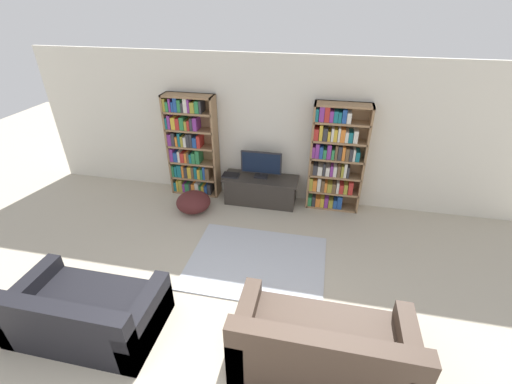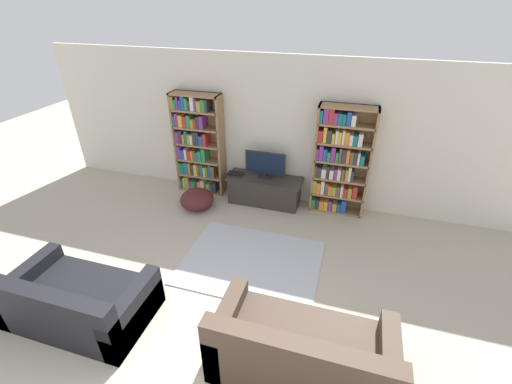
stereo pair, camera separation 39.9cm
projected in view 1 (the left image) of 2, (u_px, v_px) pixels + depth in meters
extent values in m
cube|color=silver|center=(271.00, 131.00, 6.05)|extent=(8.80, 0.06, 2.60)
cube|color=#93704C|center=(170.00, 145.00, 6.38)|extent=(0.04, 0.30, 1.92)
cube|color=#93704C|center=(216.00, 149.00, 6.23)|extent=(0.04, 0.30, 1.92)
cube|color=#93704C|center=(195.00, 144.00, 6.42)|extent=(0.93, 0.04, 1.92)
cube|color=#93704C|center=(188.00, 96.00, 5.83)|extent=(0.93, 0.30, 0.04)
cube|color=#93704C|center=(197.00, 191.00, 6.78)|extent=(0.89, 0.30, 0.04)
cube|color=#196B75|center=(177.00, 184.00, 6.78)|extent=(0.05, 0.24, 0.18)
cube|color=gold|center=(180.00, 184.00, 6.76)|extent=(0.04, 0.24, 0.23)
cube|color=#9E9333|center=(182.00, 184.00, 6.75)|extent=(0.07, 0.24, 0.24)
cube|color=#7F338C|center=(186.00, 186.00, 6.76)|extent=(0.05, 0.24, 0.17)
cube|color=#2D7F47|center=(189.00, 186.00, 6.74)|extent=(0.08, 0.24, 0.18)
cube|color=#333338|center=(192.00, 186.00, 6.73)|extent=(0.04, 0.24, 0.19)
cube|color=orange|center=(195.00, 186.00, 6.72)|extent=(0.07, 0.24, 0.18)
cube|color=silver|center=(199.00, 186.00, 6.70)|extent=(0.08, 0.24, 0.21)
cube|color=#2D7F47|center=(202.00, 187.00, 6.70)|extent=(0.04, 0.24, 0.16)
cube|color=gold|center=(204.00, 188.00, 6.69)|extent=(0.05, 0.24, 0.16)
cube|color=#234C99|center=(207.00, 188.00, 6.68)|extent=(0.06, 0.24, 0.17)
cube|color=#333338|center=(211.00, 187.00, 6.65)|extent=(0.06, 0.24, 0.21)
cube|color=#93704C|center=(196.00, 177.00, 6.62)|extent=(0.89, 0.30, 0.04)
cube|color=#2D7F47|center=(175.00, 169.00, 6.61)|extent=(0.04, 0.24, 0.22)
cube|color=#196B75|center=(178.00, 170.00, 6.61)|extent=(0.05, 0.24, 0.21)
cube|color=#196B75|center=(181.00, 169.00, 6.59)|extent=(0.08, 0.24, 0.24)
cube|color=orange|center=(185.00, 170.00, 6.57)|extent=(0.04, 0.24, 0.24)
cube|color=#333338|center=(188.00, 170.00, 6.57)|extent=(0.06, 0.24, 0.22)
cube|color=gold|center=(191.00, 171.00, 6.55)|extent=(0.07, 0.24, 0.23)
cube|color=brown|center=(194.00, 171.00, 6.54)|extent=(0.05, 0.24, 0.23)
cube|color=#196B75|center=(197.00, 171.00, 6.53)|extent=(0.06, 0.24, 0.24)
cube|color=gold|center=(200.00, 172.00, 6.53)|extent=(0.05, 0.24, 0.20)
cube|color=#2D7F47|center=(203.00, 172.00, 6.52)|extent=(0.04, 0.24, 0.20)
cube|color=#234C99|center=(206.00, 171.00, 6.49)|extent=(0.04, 0.24, 0.26)
cube|color=brown|center=(209.00, 172.00, 6.49)|extent=(0.07, 0.24, 0.24)
cube|color=#93704C|center=(194.00, 162.00, 6.46)|extent=(0.89, 0.30, 0.04)
cube|color=#7F338C|center=(174.00, 153.00, 6.44)|extent=(0.07, 0.24, 0.25)
cube|color=#234C99|center=(178.00, 155.00, 6.45)|extent=(0.08, 0.24, 0.18)
cube|color=silver|center=(181.00, 155.00, 6.43)|extent=(0.05, 0.24, 0.21)
cube|color=#B72D28|center=(184.00, 156.00, 6.42)|extent=(0.07, 0.24, 0.18)
cube|color=orange|center=(187.00, 156.00, 6.41)|extent=(0.04, 0.24, 0.19)
cube|color=brown|center=(190.00, 156.00, 6.40)|extent=(0.04, 0.24, 0.20)
cube|color=#196B75|center=(192.00, 157.00, 6.40)|extent=(0.05, 0.24, 0.17)
cube|color=#2D7F47|center=(195.00, 156.00, 6.38)|extent=(0.07, 0.24, 0.20)
cube|color=#2D7F47|center=(199.00, 155.00, 6.35)|extent=(0.07, 0.24, 0.26)
cube|color=#93704C|center=(193.00, 146.00, 6.30)|extent=(0.89, 0.30, 0.04)
cube|color=#7F338C|center=(172.00, 138.00, 6.29)|extent=(0.07, 0.24, 0.21)
cube|color=#333338|center=(175.00, 138.00, 6.27)|extent=(0.06, 0.24, 0.24)
cube|color=orange|center=(179.00, 140.00, 6.28)|extent=(0.04, 0.24, 0.18)
cube|color=#196B75|center=(181.00, 138.00, 6.25)|extent=(0.04, 0.24, 0.25)
cube|color=#9E9333|center=(184.00, 140.00, 6.25)|extent=(0.04, 0.24, 0.19)
cube|color=silver|center=(187.00, 140.00, 6.25)|extent=(0.05, 0.24, 0.18)
cube|color=#333338|center=(190.00, 139.00, 6.22)|extent=(0.06, 0.24, 0.25)
cube|color=#333338|center=(193.00, 139.00, 6.21)|extent=(0.05, 0.24, 0.25)
cube|color=#234C99|center=(196.00, 141.00, 6.21)|extent=(0.07, 0.24, 0.18)
cube|color=#B72D28|center=(200.00, 140.00, 6.19)|extent=(0.06, 0.24, 0.23)
cube|color=#93704C|center=(191.00, 129.00, 6.14)|extent=(0.89, 0.30, 0.04)
cube|color=#196B75|center=(169.00, 122.00, 6.14)|extent=(0.04, 0.24, 0.20)
cube|color=#7F338C|center=(171.00, 121.00, 6.11)|extent=(0.05, 0.24, 0.24)
cube|color=gold|center=(175.00, 122.00, 6.11)|extent=(0.08, 0.24, 0.22)
cube|color=#B72D28|center=(179.00, 122.00, 6.10)|extent=(0.07, 0.24, 0.20)
cube|color=#2D7F47|center=(184.00, 122.00, 6.08)|extent=(0.08, 0.24, 0.22)
cube|color=#9E9333|center=(187.00, 124.00, 6.08)|extent=(0.05, 0.24, 0.17)
cube|color=#B72D28|center=(190.00, 124.00, 6.07)|extent=(0.05, 0.24, 0.18)
cube|color=#333338|center=(193.00, 123.00, 6.05)|extent=(0.05, 0.24, 0.22)
cube|color=#7F338C|center=(197.00, 123.00, 6.03)|extent=(0.07, 0.24, 0.23)
cube|color=#93704C|center=(189.00, 112.00, 5.97)|extent=(0.89, 0.30, 0.04)
cube|color=#9E9333|center=(166.00, 104.00, 5.97)|extent=(0.04, 0.24, 0.22)
cube|color=#2D7F47|center=(169.00, 105.00, 5.97)|extent=(0.05, 0.24, 0.17)
cube|color=#7F338C|center=(172.00, 104.00, 5.95)|extent=(0.04, 0.24, 0.22)
cube|color=#234C99|center=(174.00, 105.00, 5.95)|extent=(0.04, 0.24, 0.17)
cube|color=#234C99|center=(177.00, 104.00, 5.93)|extent=(0.06, 0.24, 0.24)
cube|color=#2D7F47|center=(181.00, 105.00, 5.92)|extent=(0.06, 0.24, 0.21)
cube|color=#333338|center=(184.00, 106.00, 5.92)|extent=(0.04, 0.24, 0.16)
cube|color=silver|center=(187.00, 104.00, 5.89)|extent=(0.07, 0.24, 0.24)
cube|color=#7F338C|center=(190.00, 105.00, 5.89)|extent=(0.04, 0.24, 0.23)
cube|color=#9E9333|center=(194.00, 106.00, 5.89)|extent=(0.08, 0.24, 0.18)
cube|color=#2D7F47|center=(199.00, 106.00, 5.87)|extent=(0.07, 0.24, 0.21)
cube|color=#333338|center=(202.00, 106.00, 5.85)|extent=(0.04, 0.24, 0.22)
cube|color=#93704C|center=(311.00, 157.00, 5.92)|extent=(0.04, 0.30, 1.92)
cube|color=#93704C|center=(364.00, 161.00, 5.76)|extent=(0.04, 0.30, 1.92)
cube|color=#93704C|center=(337.00, 156.00, 5.95)|extent=(0.93, 0.04, 1.92)
cube|color=#93704C|center=(344.00, 105.00, 5.37)|extent=(0.93, 0.30, 0.04)
cube|color=#93704C|center=(331.00, 205.00, 6.32)|extent=(0.89, 0.30, 0.04)
cube|color=#2D7F47|center=(310.00, 199.00, 6.32)|extent=(0.07, 0.24, 0.18)
cube|color=#333338|center=(314.00, 199.00, 6.30)|extent=(0.05, 0.24, 0.19)
cube|color=orange|center=(318.00, 200.00, 6.30)|extent=(0.08, 0.24, 0.17)
cube|color=gold|center=(322.00, 200.00, 6.28)|extent=(0.06, 0.24, 0.18)
cube|color=#7F338C|center=(326.00, 200.00, 6.26)|extent=(0.06, 0.24, 0.19)
cube|color=#9E9333|center=(331.00, 201.00, 6.26)|extent=(0.08, 0.24, 0.16)
cube|color=#234C99|center=(335.00, 202.00, 6.24)|extent=(0.06, 0.24, 0.17)
cube|color=#234C99|center=(340.00, 200.00, 6.21)|extent=(0.08, 0.24, 0.24)
cube|color=#93704C|center=(333.00, 191.00, 6.16)|extent=(0.89, 0.30, 0.04)
cube|color=#9E9333|center=(311.00, 182.00, 6.14)|extent=(0.06, 0.24, 0.24)
cube|color=orange|center=(315.00, 183.00, 6.14)|extent=(0.07, 0.24, 0.21)
cube|color=silver|center=(319.00, 183.00, 6.12)|extent=(0.06, 0.24, 0.25)
cube|color=brown|center=(323.00, 184.00, 6.11)|extent=(0.06, 0.24, 0.21)
cube|color=orange|center=(326.00, 185.00, 6.11)|extent=(0.05, 0.24, 0.18)
cube|color=#9E9333|center=(330.00, 186.00, 6.10)|extent=(0.08, 0.24, 0.17)
cube|color=brown|center=(334.00, 186.00, 6.09)|extent=(0.06, 0.24, 0.18)
cube|color=silver|center=(338.00, 186.00, 6.07)|extent=(0.04, 0.24, 0.20)
cube|color=#B72D28|center=(341.00, 187.00, 6.07)|extent=(0.07, 0.24, 0.17)
cube|color=#9E9333|center=(346.00, 187.00, 6.05)|extent=(0.07, 0.24, 0.19)
cube|color=#B72D28|center=(350.00, 186.00, 6.03)|extent=(0.08, 0.24, 0.23)
cube|color=#93704C|center=(335.00, 175.00, 5.99)|extent=(0.89, 0.30, 0.04)
cube|color=brown|center=(312.00, 167.00, 5.99)|extent=(0.04, 0.24, 0.21)
cube|color=#333338|center=(315.00, 168.00, 5.99)|extent=(0.07, 0.24, 0.18)
cube|color=silver|center=(320.00, 169.00, 5.98)|extent=(0.08, 0.24, 0.16)
cube|color=#333338|center=(324.00, 168.00, 5.95)|extent=(0.04, 0.24, 0.22)
cube|color=silver|center=(328.00, 169.00, 5.96)|extent=(0.07, 0.24, 0.16)
cube|color=#7F338C|center=(332.00, 169.00, 5.94)|extent=(0.05, 0.24, 0.19)
cube|color=silver|center=(335.00, 169.00, 5.93)|extent=(0.06, 0.24, 0.19)
cube|color=brown|center=(339.00, 169.00, 5.91)|extent=(0.05, 0.24, 0.20)
cube|color=#9E9333|center=(342.00, 170.00, 5.90)|extent=(0.04, 0.24, 0.20)
cube|color=silver|center=(345.00, 169.00, 5.88)|extent=(0.04, 0.24, 0.26)
cube|color=#333338|center=(348.00, 170.00, 5.89)|extent=(0.04, 0.24, 0.20)
cube|color=#93704C|center=(337.00, 158.00, 5.83)|extent=(0.89, 0.30, 0.04)
cube|color=#7F338C|center=(314.00, 150.00, 5.83)|extent=(0.05, 0.24, 0.20)
cube|color=#7F338C|center=(318.00, 149.00, 5.81)|extent=(0.06, 0.24, 0.26)
cube|color=#234C99|center=(321.00, 151.00, 5.81)|extent=(0.06, 0.24, 0.21)
cube|color=#2D7F47|center=(325.00, 152.00, 5.81)|extent=(0.05, 0.24, 0.17)
cube|color=#7F338C|center=(329.00, 150.00, 5.77)|extent=(0.07, 0.24, 0.25)
cube|color=#2D7F47|center=(333.00, 153.00, 5.78)|extent=(0.05, 0.24, 0.17)
cube|color=brown|center=(336.00, 151.00, 5.75)|extent=(0.04, 0.24, 0.25)
cube|color=#333338|center=(340.00, 151.00, 5.75)|extent=(0.06, 0.24, 0.24)
cube|color=orange|center=(344.00, 152.00, 5.74)|extent=(0.05, 0.24, 0.23)
cube|color=brown|center=(347.00, 153.00, 5.73)|extent=(0.06, 0.24, 0.21)
cube|color=#333338|center=(351.00, 153.00, 5.72)|extent=(0.05, 0.24, 0.21)
cube|color=silver|center=(354.00, 153.00, 5.71)|extent=(0.04, 0.24, 0.20)
cube|color=#196B75|center=(357.00, 155.00, 5.71)|extent=(0.07, 0.24, 0.16)
cube|color=#93704C|center=(340.00, 141.00, 5.67)|extent=(0.89, 0.30, 0.04)
cube|color=#B72D28|center=(316.00, 133.00, 5.67)|extent=(0.08, 0.24, 0.19)
cube|color=gold|center=(321.00, 131.00, 5.64)|extent=(0.05, 0.24, 0.26)
cube|color=#333338|center=(325.00, 133.00, 5.64)|extent=(0.07, 0.24, 0.21)
cube|color=gold|center=(329.00, 134.00, 5.64)|extent=(0.04, 0.24, 0.17)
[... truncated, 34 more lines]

